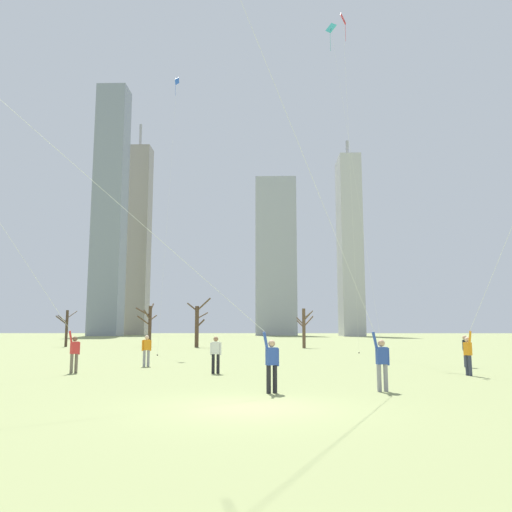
% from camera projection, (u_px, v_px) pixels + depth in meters
% --- Properties ---
extents(ground_plane, '(400.00, 400.00, 0.00)m').
position_uv_depth(ground_plane, '(250.00, 408.00, 12.97)').
color(ground_plane, '#848E56').
extents(kite_flyer_foreground_right_pink, '(6.95, 2.29, 17.21)m').
position_uv_depth(kite_flyer_foreground_right_pink, '(350.00, 280.00, 16.43)').
color(kite_flyer_foreground_right_pink, gray).
rests_on(kite_flyer_foreground_right_pink, ground).
extents(kite_flyer_foreground_left_yellow, '(7.83, 13.06, 18.86)m').
position_uv_depth(kite_flyer_foreground_left_yellow, '(42.00, 302.00, 21.83)').
color(kite_flyer_foreground_left_yellow, '#726656').
rests_on(kite_flyer_foreground_left_yellow, ground).
extents(kite_flyer_midfield_center_orange, '(2.75, 8.47, 13.76)m').
position_uv_depth(kite_flyer_midfield_center_orange, '(496.00, 282.00, 20.44)').
color(kite_flyer_midfield_center_orange, '#33384C').
rests_on(kite_flyer_midfield_center_orange, ground).
extents(kite_flyer_far_back_white, '(11.94, 3.41, 12.00)m').
position_uv_depth(kite_flyer_far_back_white, '(172.00, 269.00, 15.58)').
color(kite_flyer_far_back_white, black).
rests_on(kite_flyer_far_back_white, ground).
extents(bystander_strolling_midfield, '(0.27, 0.50, 1.62)m').
position_uv_depth(bystander_strolling_midfield, '(465.00, 349.00, 26.46)').
color(bystander_strolling_midfield, '#33384C').
rests_on(bystander_strolling_midfield, ground).
extents(bystander_far_off_by_trees, '(0.46, 0.33, 1.62)m').
position_uv_depth(bystander_far_off_by_trees, '(147.00, 349.00, 27.00)').
color(bystander_far_off_by_trees, gray).
rests_on(bystander_far_off_by_trees, ground).
extents(bystander_watching_nearby, '(0.51, 0.22, 1.62)m').
position_uv_depth(bystander_watching_nearby, '(216.00, 353.00, 22.78)').
color(bystander_watching_nearby, black).
rests_on(bystander_watching_nearby, ground).
extents(distant_kite_drifting_right_red, '(2.11, 8.13, 24.49)m').
position_uv_depth(distant_kite_drifting_right_red, '(345.00, 58.00, 37.41)').
color(distant_kite_drifting_right_red, red).
rests_on(distant_kite_drifting_right_red, ground).
extents(distant_kite_drifting_left_blue, '(0.29, 6.20, 24.63)m').
position_uv_depth(distant_kite_drifting_left_blue, '(175.00, 115.00, 45.47)').
color(distant_kite_drifting_left_blue, blue).
rests_on(distant_kite_drifting_left_blue, ground).
extents(distant_kite_low_near_trees_teal, '(3.31, 2.01, 25.71)m').
position_uv_depth(distant_kite_low_near_trees_teal, '(335.00, 52.00, 39.66)').
color(distant_kite_low_near_trees_teal, teal).
rests_on(distant_kite_low_near_trees_teal, ground).
extents(bare_tree_far_right_edge, '(2.14, 2.27, 4.80)m').
position_uv_depth(bare_tree_far_right_edge, '(149.00, 323.00, 56.97)').
color(bare_tree_far_right_edge, '#4C3828').
rests_on(bare_tree_far_right_edge, ground).
extents(bare_tree_leftmost, '(2.62, 1.56, 5.18)m').
position_uv_depth(bare_tree_leftmost, '(197.00, 324.00, 54.51)').
color(bare_tree_leftmost, '#4C3828').
rests_on(bare_tree_leftmost, ground).
extents(bare_tree_rightmost, '(1.54, 2.68, 3.95)m').
position_uv_depth(bare_tree_rightmost, '(66.00, 327.00, 56.17)').
color(bare_tree_rightmost, '#423326').
rests_on(bare_tree_rightmost, ground).
extents(bare_tree_center, '(1.89, 1.70, 3.99)m').
position_uv_depth(bare_tree_center, '(304.00, 327.00, 52.44)').
color(bare_tree_center, brown).
rests_on(bare_tree_center, ground).
extents(skyline_slender_spire, '(11.54, 6.52, 44.96)m').
position_uv_depth(skyline_slender_spire, '(276.00, 256.00, 146.69)').
color(skyline_slender_spire, '#9EA3AD').
rests_on(skyline_slender_spire, ground).
extents(skyline_squat_block, '(7.47, 6.39, 66.23)m').
position_uv_depth(skyline_squat_block, '(137.00, 239.00, 158.64)').
color(skyline_squat_block, gray).
rests_on(skyline_squat_block, ground).
extents(skyline_short_annex, '(8.10, 7.08, 69.42)m').
position_uv_depth(skyline_short_annex, '(110.00, 208.00, 141.47)').
color(skyline_short_annex, gray).
rests_on(skyline_short_annex, ground).
extents(skyline_wide_slab, '(5.46, 10.51, 51.91)m').
position_uv_depth(skyline_wide_slab, '(350.00, 245.00, 134.45)').
color(skyline_wide_slab, '#B2B2B7').
rests_on(skyline_wide_slab, ground).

